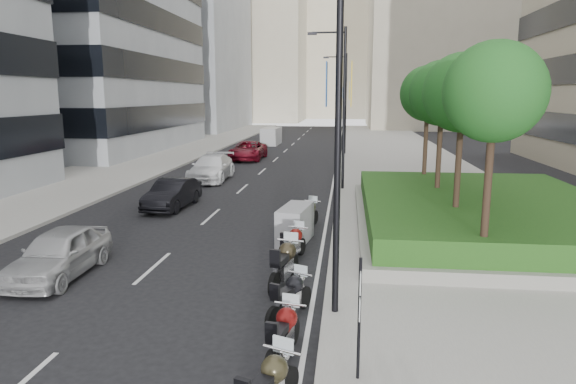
% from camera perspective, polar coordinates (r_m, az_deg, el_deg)
% --- Properties ---
extents(ground, '(160.00, 160.00, 0.00)m').
position_cam_1_polar(ground, '(12.93, -14.95, -14.15)').
color(ground, black).
rests_on(ground, ground).
extents(sidewalk_right, '(10.00, 100.00, 0.15)m').
position_cam_1_polar(sidewalk_right, '(41.46, 12.77, 3.11)').
color(sidewalk_right, '#9E9B93').
rests_on(sidewalk_right, ground).
extents(sidewalk_left, '(8.00, 100.00, 0.15)m').
position_cam_1_polar(sidewalk_left, '(44.40, -15.33, 3.48)').
color(sidewalk_left, '#9E9B93').
rests_on(sidewalk_left, ground).
extents(lane_edge, '(0.12, 100.00, 0.01)m').
position_cam_1_polar(lane_edge, '(41.23, 5.41, 3.19)').
color(lane_edge, silver).
rests_on(lane_edge, ground).
extents(lane_centre, '(0.12, 100.00, 0.01)m').
position_cam_1_polar(lane_centre, '(41.66, -1.77, 3.31)').
color(lane_centre, silver).
rests_on(lane_centre, ground).
extents(building_grey_far, '(22.00, 26.00, 30.00)m').
position_cam_1_polar(building_grey_far, '(86.29, -13.33, 16.83)').
color(building_grey_far, gray).
rests_on(building_grey_far, ground).
extents(building_cream_right, '(28.00, 24.00, 36.00)m').
position_cam_1_polar(building_cream_right, '(93.40, 18.23, 17.96)').
color(building_cream_right, '#B7AD93').
rests_on(building_cream_right, ground).
extents(building_cream_left, '(26.00, 24.00, 34.00)m').
position_cam_1_polar(building_cream_left, '(113.73, -5.07, 16.53)').
color(building_cream_left, '#B7AD93').
rests_on(building_cream_left, ground).
extents(building_cream_centre, '(30.00, 24.00, 38.00)m').
position_cam_1_polar(building_cream_centre, '(131.61, 5.70, 16.59)').
color(building_cream_centre, '#B7AD93').
rests_on(building_cream_centre, ground).
extents(planter, '(10.00, 14.00, 0.40)m').
position_cam_1_polar(planter, '(22.16, 20.77, -3.07)').
color(planter, gray).
rests_on(planter, sidewalk_right).
extents(hedge, '(9.40, 13.40, 0.80)m').
position_cam_1_polar(hedge, '(22.03, 20.88, -1.55)').
color(hedge, '#113D13').
rests_on(hedge, planter).
extents(tree_0, '(2.80, 2.80, 6.30)m').
position_cam_1_polar(tree_0, '(15.40, 21.96, 10.20)').
color(tree_0, '#332319').
rests_on(tree_0, planter).
extents(tree_1, '(2.80, 2.80, 6.30)m').
position_cam_1_polar(tree_1, '(19.29, 18.84, 10.34)').
color(tree_1, '#332319').
rests_on(tree_1, planter).
extents(tree_2, '(2.80, 2.80, 6.30)m').
position_cam_1_polar(tree_2, '(23.22, 16.76, 10.42)').
color(tree_2, '#332319').
rests_on(tree_2, planter).
extents(tree_3, '(2.80, 2.80, 6.30)m').
position_cam_1_polar(tree_3, '(27.17, 15.29, 10.47)').
color(tree_3, '#332319').
rests_on(tree_3, planter).
extents(lamp_post_0, '(2.34, 0.45, 9.00)m').
position_cam_1_polar(lamp_post_0, '(11.88, 4.87, 9.26)').
color(lamp_post_0, black).
rests_on(lamp_post_0, ground).
extents(lamp_post_1, '(2.34, 0.45, 9.00)m').
position_cam_1_polar(lamp_post_1, '(28.88, 5.95, 10.06)').
color(lamp_post_1, black).
rests_on(lamp_post_1, ground).
extents(lamp_post_2, '(2.34, 0.45, 9.00)m').
position_cam_1_polar(lamp_post_2, '(46.88, 6.24, 10.28)').
color(lamp_post_2, black).
rests_on(lamp_post_2, ground).
extents(parking_sign, '(0.06, 0.32, 2.50)m').
position_cam_1_polar(parking_sign, '(9.70, 7.94, -13.12)').
color(parking_sign, black).
rests_on(parking_sign, ground).
extents(motorcycle_1, '(0.70, 2.07, 1.04)m').
position_cam_1_polar(motorcycle_1, '(10.87, -0.52, -15.52)').
color(motorcycle_1, black).
rests_on(motorcycle_1, ground).
extents(motorcycle_2, '(1.00, 1.90, 1.01)m').
position_cam_1_polar(motorcycle_2, '(12.71, 0.25, -11.56)').
color(motorcycle_2, black).
rests_on(motorcycle_2, ground).
extents(motorcycle_3, '(0.81, 2.39, 1.20)m').
position_cam_1_polar(motorcycle_3, '(14.73, -0.38, -7.97)').
color(motorcycle_3, black).
rests_on(motorcycle_3, ground).
extents(motorcycle_4, '(0.85, 2.06, 1.05)m').
position_cam_1_polar(motorcycle_4, '(16.82, 0.55, -5.87)').
color(motorcycle_4, black).
rests_on(motorcycle_4, ground).
extents(motorcycle_5, '(1.25, 2.38, 1.37)m').
position_cam_1_polar(motorcycle_5, '(18.85, 0.80, -3.66)').
color(motorcycle_5, black).
rests_on(motorcycle_5, ground).
extents(motorcycle_6, '(0.88, 2.06, 1.06)m').
position_cam_1_polar(motorcycle_6, '(20.99, 2.26, -2.51)').
color(motorcycle_6, black).
rests_on(motorcycle_6, ground).
extents(car_a, '(1.79, 4.28, 1.45)m').
position_cam_1_polar(car_a, '(16.87, -24.07, -6.20)').
color(car_a, '#ADADAF').
rests_on(car_a, ground).
extents(car_b, '(1.75, 4.33, 1.40)m').
position_cam_1_polar(car_b, '(25.23, -12.73, -0.20)').
color(car_b, black).
rests_on(car_b, ground).
extents(car_c, '(2.37, 5.56, 1.60)m').
position_cam_1_polar(car_c, '(33.18, -8.50, 2.68)').
color(car_c, white).
rests_on(car_c, ground).
extents(car_d, '(2.64, 5.61, 1.55)m').
position_cam_1_polar(car_d, '(43.58, -4.47, 4.63)').
color(car_d, maroon).
rests_on(car_d, ground).
extents(delivery_van, '(1.81, 4.46, 1.85)m').
position_cam_1_polar(delivery_van, '(56.73, -1.91, 6.14)').
color(delivery_van, '#B4B4B6').
rests_on(delivery_van, ground).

